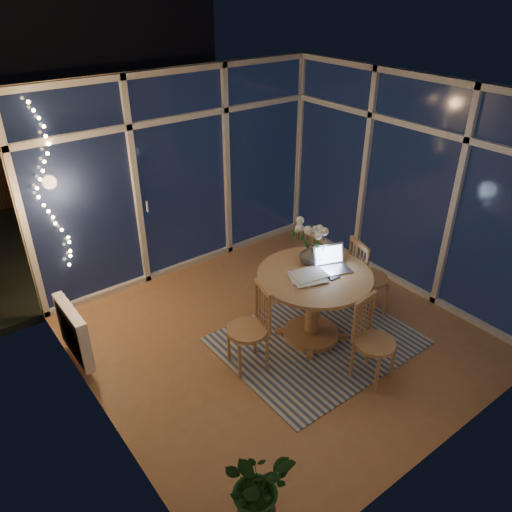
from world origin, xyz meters
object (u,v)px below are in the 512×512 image
chair_right (369,277)px  laptop (334,259)px  dining_table (313,306)px  flower_vase (309,255)px  chair_left (247,328)px  chair_front (375,341)px  potted_plant (256,491)px

chair_right → laptop: (-0.62, -0.01, 0.45)m
dining_table → laptop: 0.58m
laptop → flower_vase: 0.28m
chair_left → flower_vase: size_ratio=4.48×
chair_right → chair_front: size_ratio=1.10×
laptop → flower_vase: (-0.11, 0.25, -0.02)m
dining_table → flower_vase: size_ratio=5.72×
flower_vase → potted_plant: (-1.89, -1.56, -0.54)m
chair_left → potted_plant: (-0.96, -1.42, -0.09)m
chair_left → flower_vase: bearing=112.1°
dining_table → chair_left: (-0.83, 0.06, 0.06)m
chair_front → flower_vase: bearing=79.2°
potted_plant → chair_right: bearing=26.6°
chair_left → chair_right: (1.66, -0.10, 0.03)m
laptop → flower_vase: size_ratio=1.65×
chair_front → potted_plant: size_ratio=1.19×
potted_plant → laptop: bearing=33.2°
dining_table → flower_vase: (0.10, 0.20, 0.51)m
chair_front → flower_vase: size_ratio=4.30×
dining_table → chair_left: bearing=176.0°
chair_left → potted_plant: 1.72m
laptop → flower_vase: bearing=132.2°
dining_table → chair_left: size_ratio=1.28×
laptop → potted_plant: (-2.00, -1.31, -0.57)m
chair_right → chair_front: (-0.79, -0.79, -0.05)m
chair_right → laptop: 0.77m
chair_front → dining_table: bearing=85.2°
chair_right → flower_vase: 0.88m
chair_left → chair_right: bearing=99.8°
dining_table → potted_plant: size_ratio=1.58×
dining_table → potted_plant: dining_table is taller
dining_table → potted_plant: 2.25m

